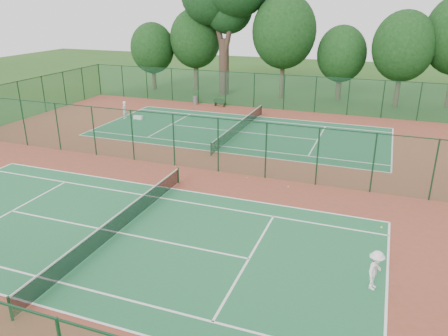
{
  "coord_description": "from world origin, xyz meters",
  "views": [
    {
      "loc": [
        10.92,
        -24.12,
        10.13
      ],
      "look_at": [
        3.13,
        -3.22,
        1.6
      ],
      "focal_mm": 35.0,
      "sensor_mm": 36.0,
      "label": 1
    }
  ],
  "objects": [
    {
      "name": "player_near",
      "position": [
        11.38,
        -9.28,
        0.81
      ],
      "size": [
        0.85,
        1.15,
        1.59
      ],
      "primitive_type": "imported",
      "rotation": [
        0.0,
        0.0,
        1.28
      ],
      "color": "silver",
      "rests_on": "court_near"
    },
    {
      "name": "stray_ball_b",
      "position": [
        3.59,
        -0.45,
        0.04
      ],
      "size": [
        0.06,
        0.06,
        0.06
      ],
      "primitive_type": "sphere",
      "color": "#CDDB32",
      "rests_on": "red_pad"
    },
    {
      "name": "court_far",
      "position": [
        0.0,
        9.0,
        0.01
      ],
      "size": [
        23.77,
        10.97,
        0.01
      ],
      "primitive_type": "cube",
      "color": "#1C5836",
      "rests_on": "red_pad"
    },
    {
      "name": "fence_north",
      "position": [
        0.0,
        18.0,
        1.76
      ],
      "size": [
        40.0,
        0.09,
        3.5
      ],
      "color": "#194C33",
      "rests_on": "ground"
    },
    {
      "name": "stray_ball_c",
      "position": [
        -1.39,
        -0.21,
        0.04
      ],
      "size": [
        0.07,
        0.07,
        0.07
      ],
      "primitive_type": "sphere",
      "color": "#C1E134",
      "rests_on": "red_pad"
    },
    {
      "name": "kit_bag",
      "position": [
        -10.09,
        9.68,
        0.17
      ],
      "size": [
        0.87,
        0.34,
        0.32
      ],
      "primitive_type": "cube",
      "rotation": [
        0.0,
        0.0,
        -0.02
      ],
      "color": "white",
      "rests_on": "red_pad"
    },
    {
      "name": "tennis_net_far",
      "position": [
        0.0,
        9.0,
        0.54
      ],
      "size": [
        0.1,
        12.9,
        0.97
      ],
      "color": "#13361C",
      "rests_on": "ground"
    },
    {
      "name": "tennis_net_near",
      "position": [
        0.0,
        -9.0,
        0.54
      ],
      "size": [
        0.1,
        12.9,
        0.97
      ],
      "color": "#163C1F",
      "rests_on": "ground"
    },
    {
      "name": "ground",
      "position": [
        0.0,
        0.0,
        0.0
      ],
      "size": [
        120.0,
        120.0,
        0.0
      ],
      "primitive_type": "plane",
      "color": "#244916",
      "rests_on": "ground"
    },
    {
      "name": "fence_divider",
      "position": [
        0.0,
        0.0,
        1.76
      ],
      "size": [
        40.0,
        0.09,
        3.5
      ],
      "color": "#194C2A",
      "rests_on": "ground"
    },
    {
      "name": "stray_ball_a",
      "position": [
        6.28,
        -0.96,
        0.04
      ],
      "size": [
        0.07,
        0.07,
        0.07
      ],
      "primitive_type": "sphere",
      "color": "yellow",
      "rests_on": "red_pad"
    },
    {
      "name": "evergreen_row",
      "position": [
        0.5,
        24.25,
        0.0
      ],
      "size": [
        39.0,
        5.0,
        12.0
      ],
      "primitive_type": null,
      "color": "black",
      "rests_on": "ground"
    },
    {
      "name": "red_pad",
      "position": [
        0.0,
        0.0,
        0.01
      ],
      "size": [
        40.0,
        36.0,
        0.01
      ],
      "primitive_type": "cube",
      "color": "brown",
      "rests_on": "ground"
    },
    {
      "name": "bench",
      "position": [
        -4.94,
        17.11,
        0.42
      ],
      "size": [
        1.35,
        0.63,
        0.8
      ],
      "rotation": [
        0.0,
        0.0,
        -0.2
      ],
      "color": "#113219",
      "rests_on": "red_pad"
    },
    {
      "name": "court_near",
      "position": [
        0.0,
        -9.0,
        0.01
      ],
      "size": [
        23.77,
        10.97,
        0.01
      ],
      "primitive_type": "cube",
      "color": "#1F643A",
      "rests_on": "red_pad"
    },
    {
      "name": "player_far",
      "position": [
        -11.38,
        9.51,
        0.82
      ],
      "size": [
        0.5,
        0.65,
        1.59
      ],
      "primitive_type": "imported",
      "rotation": [
        0.0,
        0.0,
        -1.35
      ],
      "color": "white",
      "rests_on": "court_far"
    },
    {
      "name": "trash_bin",
      "position": [
        -7.66,
        17.15,
        0.45
      ],
      "size": [
        0.5,
        0.5,
        0.88
      ],
      "primitive_type": "cylinder",
      "rotation": [
        0.0,
        0.0,
        -0.02
      ],
      "color": "slate",
      "rests_on": "red_pad"
    }
  ]
}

